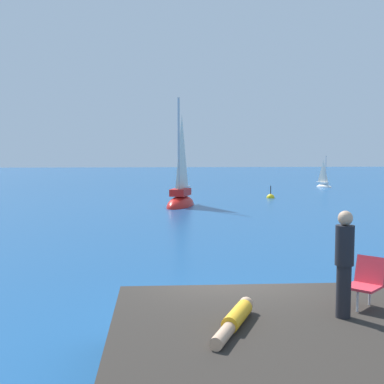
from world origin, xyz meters
name	(u,v)px	position (x,y,z in m)	size (l,w,h in m)	color
ground_plane	(229,326)	(0.00, 0.00, 0.00)	(160.00, 160.00, 0.00)	navy
shore_ledge	(320,358)	(0.94, -2.93, 0.51)	(6.10, 4.55, 1.02)	#2D2823
boulder_seaward	(247,339)	(0.22, -0.77, 0.00)	(0.82, 0.66, 0.45)	#2E2820
boulder_inland	(284,334)	(0.98, -0.52, 0.00)	(1.10, 0.88, 0.60)	#2B2520
sailboat_near	(181,200)	(-0.09, 21.22, 0.38)	(2.44, 3.91, 7.05)	red
sailboat_far	(324,185)	(13.02, 34.96, 0.17)	(1.34, 1.64, 3.06)	white
person_sunbather	(235,319)	(-0.33, -2.97, 1.13)	(0.83, 1.67, 0.25)	gold
person_standing	(344,261)	(1.36, -2.65, 1.88)	(0.28, 0.28, 1.62)	black
beach_chair	(366,280)	(1.91, -2.16, 1.46)	(0.76, 0.76, 0.80)	#E03342
marker_buoy	(271,198)	(6.34, 25.80, 0.01)	(0.56, 0.56, 1.13)	yellow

